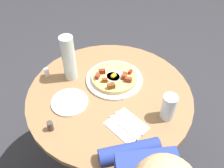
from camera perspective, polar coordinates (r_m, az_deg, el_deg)
The scene contains 12 objects.
ground_plane at distance 1.93m, azimuth -0.40°, elevation -17.45°, with size 6.00×6.00×0.00m, color #2D2D33.
dining_table at distance 1.46m, azimuth -0.51°, elevation -6.94°, with size 0.87×0.87×0.74m.
pizza_plate at distance 1.39m, azimuth 0.52°, elevation 1.07°, with size 0.31×0.31×0.01m, color white.
breakfast_pizza at distance 1.38m, azimuth 0.51°, elevation 1.59°, with size 0.25×0.25×0.05m.
bread_plate at distance 1.30m, azimuth -9.58°, elevation -4.04°, with size 0.19×0.19×0.01m, color white.
napkin at distance 1.19m, azimuth 3.27°, elevation -9.38°, with size 0.17×0.14×0.00m, color white.
fork at distance 1.20m, azimuth 3.88°, elevation -8.77°, with size 0.18×0.01×0.01m, color silver.
knife at distance 1.18m, azimuth 2.66°, elevation -9.74°, with size 0.18×0.01×0.01m, color silver.
water_glass at distance 1.20m, azimuth 12.68°, elevation -5.13°, with size 0.07×0.07×0.14m, color silver.
water_bottle at distance 1.35m, azimuth -9.76°, elevation 5.74°, with size 0.07×0.07×0.26m, color silver.
salt_shaker at distance 1.45m, azimuth -14.57°, elevation 2.56°, with size 0.03×0.03×0.05m, color white.
pepper_shaker at distance 1.20m, azimuth -13.79°, elevation -9.19°, with size 0.03×0.03×0.05m, color #3F3833.
Camera 1 is at (-0.90, 0.09, 1.71)m, focal length 40.41 mm.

